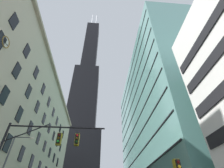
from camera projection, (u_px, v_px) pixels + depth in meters
name	position (u px, v px, depth m)	size (l,w,h in m)	color
station_building	(11.00, 128.00, 32.44)	(12.68, 58.51, 28.82)	#BCAF93
dark_skyscraper	(82.00, 114.00, 107.37)	(26.49, 26.49, 181.90)	black
glass_office_midrise	(167.00, 123.00, 47.57)	(19.85, 50.09, 43.44)	slate
traffic_signal_mast	(42.00, 148.00, 13.61)	(8.86, 0.63, 7.45)	black
street_lamppost	(7.00, 166.00, 17.34)	(2.39, 0.32, 8.21)	#47474C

